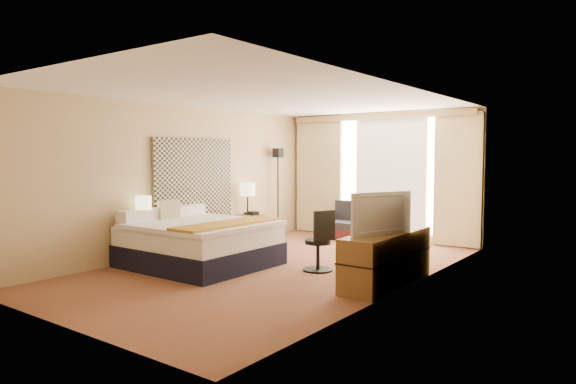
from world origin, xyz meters
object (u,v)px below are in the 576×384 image
Objects in this scene: desk_chair at (320,244)px; lamp_right at (248,190)px; floor_lamp at (278,174)px; nightstand_right at (248,228)px; loveseat at (355,227)px; bed at (199,242)px; media_dresser at (387,258)px; lamp_left at (144,204)px; nightstand_left at (145,246)px; television at (377,213)px.

desk_chair is 1.45× the size of lamp_right.
floor_lamp is 1.01m from lamp_right.
nightstand_right is 0.44× the size of loveseat.
bed is 1.09× the size of floor_lamp.
loveseat is at bearing 125.55° from media_dresser.
loveseat is 1.96× the size of lamp_right.
floor_lamp is (-1.56, -0.57, 1.07)m from loveseat.
lamp_right is at bearing -91.02° from floor_lamp.
nightstand_right is 2.25m from bed.
bed is 1.10m from lamp_left.
desk_chair reaches higher than loveseat.
bed reaches higher than loveseat.
nightstand_right is 0.29× the size of floor_lamp.
loveseat is at bearing 69.48° from nightstand_left.
media_dresser is at bearing 12.67° from bed.
television is at bearing -103.40° from media_dresser.
nightstand_right is at bearing -134.40° from loveseat.
nightstand_right is 4.07m from television.
floor_lamp is 3.56× the size of lamp_left.
bed is at bearing -74.92° from floor_lamp.
bed is 2.94m from television.
lamp_right is (-0.05, 2.55, 0.76)m from nightstand_left.
desk_chair is (1.75, 0.77, 0.05)m from bed.
desk_chair is 1.74× the size of lamp_left.
desk_chair is at bearing 24.45° from lamp_left.
floor_lamp is at bearing 90.12° from lamp_left.
lamp_right is (-1.58, -1.54, 0.79)m from loveseat.
media_dresser is at bearing -33.45° from floor_lamp.
nightstand_left is 1.04× the size of lamp_left.
lamp_right is (-0.86, 2.15, 0.68)m from bed.
floor_lamp is at bearing 88.98° from lamp_right.
bed is 3.76m from loveseat.
desk_chair is at bearing -42.12° from floor_lamp.
media_dresser is at bearing -21.40° from nightstand_right.
lamp_left is at bearing -154.28° from bed.
nightstand_left is 0.60× the size of desk_chair.
lamp_left is 0.83× the size of lamp_right.
lamp_right is (-3.75, 1.50, 0.69)m from media_dresser.
desk_chair is 1.27m from television.
lamp_left is (-3.72, -1.05, 0.61)m from media_dresser.
lamp_left reaches higher than media_dresser.
lamp_right reaches higher than loveseat.
television is at bearing 4.98° from desk_chair.
desk_chair is at bearing 173.83° from media_dresser.
bed is at bearing -68.93° from nightstand_right.
lamp_right reaches higher than nightstand_left.
lamp_right is 0.66× the size of television.
bed is 1.65× the size of loveseat.
nightstand_left and nightstand_right have the same top height.
floor_lamp is 1.95× the size of television.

